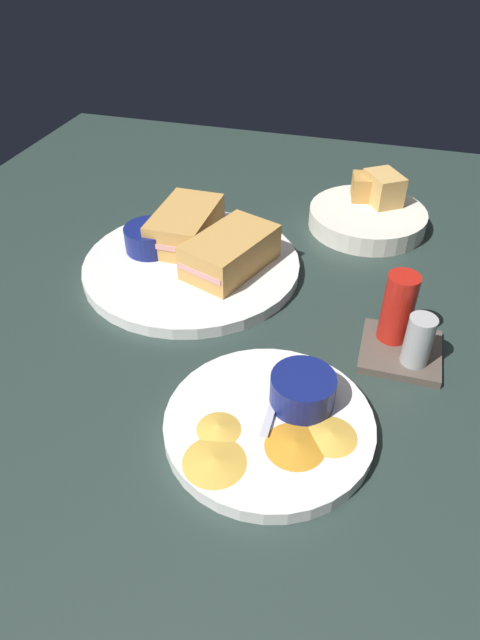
{
  "coord_description": "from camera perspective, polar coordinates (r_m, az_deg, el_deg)",
  "views": [
    {
      "loc": [
        59.92,
        16.81,
        42.9
      ],
      "look_at": [
        12.37,
        3.07,
        3.0
      ],
      "focal_mm": 30.87,
      "sensor_mm": 36.0,
      "label": 1
    }
  ],
  "objects": [
    {
      "name": "spoon_by_dark_ramekin",
      "position": [
        0.77,
        -6.1,
        6.3
      ],
      "size": [
        4.75,
        9.78,
        0.8
      ],
      "color": "silver",
      "rests_on": "plate_sandwich_main"
    },
    {
      "name": "ground_plane",
      "position": [
        0.76,
        0.36,
        3.37
      ],
      "size": [
        110.0,
        110.0,
        3.0
      ],
      "primitive_type": "cube",
      "color": "#283833"
    },
    {
      "name": "plate_sandwich_main",
      "position": [
        0.77,
        -5.0,
        5.66
      ],
      "size": [
        29.85,
        29.85,
        1.6
      ],
      "primitive_type": "cylinder",
      "color": "white",
      "rests_on": "ground_plane"
    },
    {
      "name": "ramekin_dark_sauce",
      "position": [
        0.79,
        -9.3,
        8.45
      ],
      "size": [
        7.18,
        7.18,
        3.43
      ],
      "color": "navy",
      "rests_on": "plate_sandwich_main"
    },
    {
      "name": "plate_chips_companion",
      "position": [
        0.55,
        3.01,
        -10.78
      ],
      "size": [
        20.76,
        20.76,
        1.6
      ],
      "primitive_type": "cylinder",
      "color": "white",
      "rests_on": "ground_plane"
    },
    {
      "name": "sandwich_half_far",
      "position": [
        0.8,
        -5.67,
        9.74
      ],
      "size": [
        13.31,
        7.69,
        4.8
      ],
      "color": "tan",
      "rests_on": "plate_sandwich_main"
    },
    {
      "name": "plantain_chip_scatter",
      "position": [
        0.52,
        2.71,
        -12.69
      ],
      "size": [
        13.27,
        17.11,
        0.6
      ],
      "color": "gold",
      "rests_on": "plate_chips_companion"
    },
    {
      "name": "spoon_by_gravy_ramekin",
      "position": [
        0.57,
        4.07,
        -6.67
      ],
      "size": [
        9.87,
        2.25,
        0.8
      ],
      "color": "silver",
      "rests_on": "plate_chips_companion"
    },
    {
      "name": "bread_basket_rear",
      "position": [
        0.9,
        13.23,
        10.77
      ],
      "size": [
        17.96,
        17.96,
        7.68
      ],
      "color": "silver",
      "rests_on": "ground_plane"
    },
    {
      "name": "condiment_caddy",
      "position": [
        0.64,
        16.55,
        -0.94
      ],
      "size": [
        9.0,
        9.0,
        9.5
      ],
      "color": "brown",
      "rests_on": "ground_plane"
    },
    {
      "name": "sandwich_half_near",
      "position": [
        0.74,
        -1.04,
        7.0
      ],
      "size": [
        14.87,
        11.66,
        4.8
      ],
      "color": "tan",
      "rests_on": "plate_sandwich_main"
    },
    {
      "name": "ramekin_light_gravy",
      "position": [
        0.55,
        6.52,
        -7.13
      ],
      "size": [
        6.52,
        6.52,
        3.45
      ],
      "color": "navy",
      "rests_on": "plate_chips_companion"
    }
  ]
}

